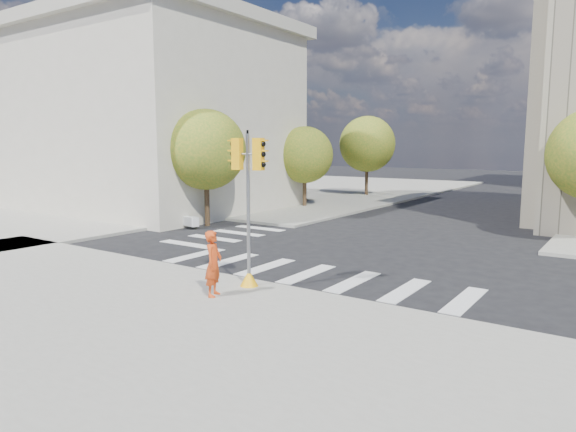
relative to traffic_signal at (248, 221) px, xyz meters
name	(u,v)px	position (x,y,z in m)	size (l,w,h in m)	color
ground	(338,264)	(0.49, 4.72, -2.17)	(160.00, 160.00, 0.00)	black
sidewalk_near	(74,362)	(0.49, -6.28, -2.10)	(30.00, 14.00, 0.15)	gray
sidewalk_far_left	(290,189)	(-19.51, 30.72, -2.10)	(28.00, 40.00, 0.15)	gray
classical_building	(146,117)	(-19.51, 12.72, 4.27)	(19.00, 15.00, 12.70)	beige
tree_lw_near	(206,150)	(-10.01, 8.72, 2.03)	(4.40, 4.40, 6.41)	#382616
tree_lw_mid	(305,155)	(-10.01, 18.72, 1.59)	(4.00, 4.00, 5.77)	#382616
tree_lw_far	(367,144)	(-10.01, 28.72, 2.37)	(4.80, 4.80, 6.95)	#382616
traffic_signal	(248,221)	(0.00, 0.00, 0.00)	(1.07, 0.56, 4.75)	#FCAD0D
photographer	(213,263)	(-0.17, -1.39, -1.07)	(0.69, 0.46, 1.90)	#CA3F13
planter_wall	(166,217)	(-12.51, 7.96, -1.77)	(6.00, 0.40, 0.50)	white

